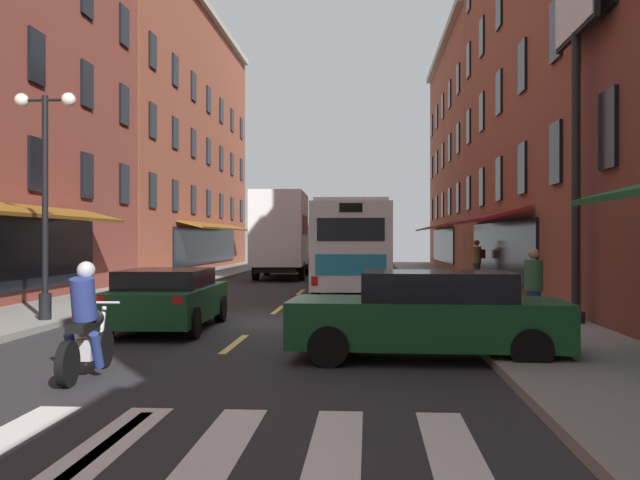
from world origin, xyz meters
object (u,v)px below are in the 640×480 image
transit_bus (351,245)px  motorcycle_rider (86,328)px  sedan_far (168,298)px  street_lamp_twin (45,194)px  sedan_near (299,259)px  sedan_mid (429,315)px  pedestrian_near (477,261)px  pedestrian_mid (534,288)px  box_truck (282,235)px  billboard_sign (576,58)px

transit_bus → motorcycle_rider: size_ratio=5.84×
sedan_far → street_lamp_twin: street_lamp_twin is taller
sedan_far → motorcycle_rider: bearing=-86.4°
sedan_near → sedan_mid: (5.41, -33.24, 0.04)m
transit_bus → sedan_mid: size_ratio=2.67×
sedan_far → pedestrian_near: size_ratio=2.44×
street_lamp_twin → pedestrian_near: bearing=48.0°
transit_bus → street_lamp_twin: bearing=-119.5°
pedestrian_near → street_lamp_twin: bearing=121.4°
sedan_near → sedan_far: sedan_near is taller
pedestrian_near → sedan_mid: bearing=152.2°
pedestrian_mid → street_lamp_twin: size_ratio=0.32×
transit_bus → pedestrian_mid: (3.98, -13.03, -0.74)m
sedan_mid → pedestrian_near: (3.35, 16.99, 0.36)m
box_truck → street_lamp_twin: (-3.04, -19.66, 0.86)m
billboard_sign → sedan_far: billboard_sign is taller
pedestrian_near → billboard_sign: bearing=164.2°
sedan_far → box_truck: bearing=89.9°
billboard_sign → street_lamp_twin: billboard_sign is taller
box_truck → sedan_far: box_truck is taller
transit_bus → motorcycle_rider: 17.98m
billboard_sign → sedan_mid: bearing=-130.3°
sedan_far → motorcycle_rider: size_ratio=2.11×
billboard_sign → box_truck: (-8.85, 19.46, -3.81)m
pedestrian_near → motorcycle_rider: bearing=139.4°
pedestrian_near → pedestrian_mid: size_ratio=1.09×
street_lamp_twin → billboard_sign: bearing=1.0°
pedestrian_mid → street_lamp_twin: bearing=110.7°
sedan_mid → motorcycle_rider: 5.34m
billboard_sign → sedan_far: (-8.89, -0.74, -5.26)m
box_truck → sedan_near: box_truck is taller
pedestrian_near → street_lamp_twin: street_lamp_twin is taller
transit_bus → sedan_far: size_ratio=2.77×
motorcycle_rider → sedan_far: bearing=93.6°
pedestrian_near → box_truck: bearing=35.8°
street_lamp_twin → sedan_near: bearing=84.3°
transit_bus → motorcycle_rider: bearing=-100.8°
billboard_sign → transit_bus: size_ratio=0.63×
street_lamp_twin → box_truck: bearing=81.2°
sedan_far → pedestrian_near: pedestrian_near is taller
billboard_sign → box_truck: billboard_sign is taller
billboard_sign → pedestrian_mid: bearing=-131.1°
sedan_near → motorcycle_rider: 35.06m
box_truck → pedestrian_mid: 22.24m
pedestrian_near → pedestrian_mid: (-1.03, -14.21, -0.11)m
sedan_far → billboard_sign: bearing=4.7°
box_truck → motorcycle_rider: (0.29, -25.47, -1.44)m
transit_bus → sedan_near: (-3.75, 17.43, -1.03)m
box_truck → motorcycle_rider: 25.51m
street_lamp_twin → sedan_far: bearing=-10.2°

